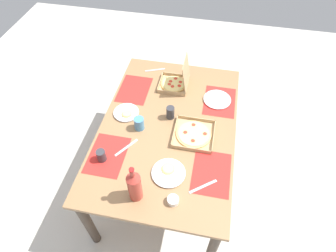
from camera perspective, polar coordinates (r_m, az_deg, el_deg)
The scene contains 19 objects.
ground_plane at distance 2.82m, azimuth 0.00°, elevation -9.71°, with size 6.00×6.00×0.00m, color beige.
dining_table at distance 2.28m, azimuth 0.00°, elevation -1.54°, with size 1.58×1.05×0.74m.
placemat_near_left at distance 2.52m, azimuth -6.88°, elevation 7.38°, with size 0.36×0.26×0.00m, color red.
placemat_near_right at distance 2.09m, azimuth -12.19°, elevation -5.76°, with size 0.36×0.26×0.00m, color red.
placemat_far_left at distance 2.44m, azimuth 10.42°, elevation 4.96°, with size 0.36×0.26×0.00m, color red.
placemat_far_right at distance 1.99m, azimuth 8.78°, elevation -9.35°, with size 0.36×0.26×0.00m, color red.
pizza_box_corner_left at distance 2.15m, azimuth 5.25°, elevation -1.68°, with size 0.31×0.31×0.04m.
pizza_box_center at distance 2.51m, azimuth 1.69°, elevation 8.95°, with size 0.25×0.25×0.28m.
plate_near_left at distance 2.44m, azimuth 9.94°, elevation 5.27°, with size 0.23×0.23×0.02m.
plate_far_left at distance 1.96m, azimuth 0.10°, elevation -9.44°, with size 0.23×0.23×0.03m.
plate_near_right at distance 2.32m, azimuth -8.46°, elevation 2.67°, with size 0.21×0.21×0.03m.
soda_bottle at distance 1.78m, azimuth -6.82°, elevation -11.92°, with size 0.09×0.09×0.32m.
cup_clear_right at distance 2.23m, azimuth 0.50°, elevation 2.73°, with size 0.06×0.06×0.11m, color #333338.
cup_spare at distance 2.17m, azimuth -5.89°, elevation 0.51°, with size 0.08×0.08×0.10m, color teal.
cup_red at distance 2.04m, azimuth -13.37°, elevation -5.85°, with size 0.07×0.07×0.09m, color #333338.
condiment_bowl at distance 1.85m, azimuth 1.02°, elevation -14.84°, with size 0.08×0.08×0.04m, color white.
knife_by_far_left at distance 2.10m, azimuth -8.43°, elevation -4.35°, with size 0.21×0.02×0.01m, color #B7B7BC.
knife_by_far_right at distance 1.93m, azimuth 7.12°, elevation -12.10°, with size 0.21×0.02×0.01m, color #B7B7BC.
fork_by_near_right at distance 2.71m, azimuth -2.64°, elevation 11.29°, with size 0.19×0.02×0.01m, color #B7B7BC.
Camera 1 is at (1.40, 0.28, 2.43)m, focal length 30.04 mm.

